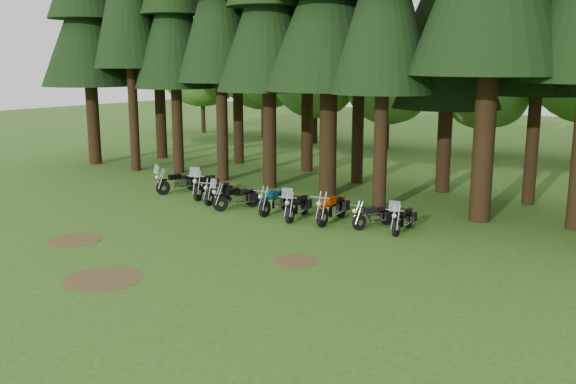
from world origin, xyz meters
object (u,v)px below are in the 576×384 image
object	(u,v)px
motorcycle_2	(218,192)
motorcycle_7	(374,217)
motorcycle_0	(178,183)
motorcycle_4	(276,202)
motorcycle_8	(403,220)
motorcycle_6	(332,209)
motorcycle_1	(205,186)
motorcycle_5	(297,207)
motorcycle_3	(236,198)

from	to	relation	value
motorcycle_2	motorcycle_7	distance (m)	7.57
motorcycle_0	motorcycle_4	size ratio (longest dim) A/B	0.99
motorcycle_2	motorcycle_8	size ratio (longest dim) A/B	1.00
motorcycle_4	motorcycle_6	size ratio (longest dim) A/B	0.92
motorcycle_1	motorcycle_5	distance (m)	5.79
motorcycle_0	motorcycle_8	distance (m)	11.54
motorcycle_6	motorcycle_7	distance (m)	1.70
motorcycle_4	motorcycle_5	xyz separation A→B (m)	(1.26, -0.29, 0.01)
motorcycle_5	motorcycle_7	size ratio (longest dim) A/B	1.19
motorcycle_2	motorcycle_8	xyz separation A→B (m)	(8.69, 0.15, -0.00)
motorcycle_3	motorcycle_4	bearing A→B (deg)	34.27
motorcycle_4	motorcycle_6	bearing A→B (deg)	-1.99
motorcycle_7	motorcycle_3	bearing A→B (deg)	-153.65
motorcycle_5	motorcycle_0	bearing A→B (deg)	159.63
motorcycle_7	motorcycle_6	bearing A→B (deg)	-153.64
motorcycle_1	motorcycle_4	distance (m)	4.50
motorcycle_1	motorcycle_4	xyz separation A→B (m)	(4.45, -0.65, -0.05)
motorcycle_2	motorcycle_7	bearing A→B (deg)	-11.94
motorcycle_6	motorcycle_7	bearing A→B (deg)	-1.13
motorcycle_4	motorcycle_1	bearing A→B (deg)	168.44
motorcycle_3	motorcycle_5	xyz separation A→B (m)	(2.99, 0.10, 0.01)
motorcycle_1	motorcycle_6	bearing A→B (deg)	-26.13
motorcycle_6	motorcycle_5	bearing A→B (deg)	-172.75
motorcycle_1	motorcycle_4	size ratio (longest dim) A/B	1.07
motorcycle_5	motorcycle_7	bearing A→B (deg)	-3.78
motorcycle_0	motorcycle_2	xyz separation A→B (m)	(2.85, -0.43, -0.03)
motorcycle_1	motorcycle_2	distance (m)	1.31
motorcycle_6	motorcycle_8	distance (m)	2.82
motorcycle_3	motorcycle_4	world-z (taller)	motorcycle_3
motorcycle_1	motorcycle_6	xyz separation A→B (m)	(7.09, -0.59, -0.01)
motorcycle_5	motorcycle_3	bearing A→B (deg)	168.40
motorcycle_3	motorcycle_2	bearing A→B (deg)	-178.54
motorcycle_1	motorcycle_3	bearing A→B (deg)	-42.27
motorcycle_1	motorcycle_8	size ratio (longest dim) A/B	1.14
motorcycle_1	motorcycle_3	xyz separation A→B (m)	(2.72, -1.04, -0.06)
motorcycle_3	motorcycle_8	xyz separation A→B (m)	(7.18, 0.71, -0.02)
motorcycle_2	motorcycle_3	xyz separation A→B (m)	(1.51, -0.55, 0.02)
motorcycle_0	motorcycle_1	world-z (taller)	motorcycle_1
motorcycle_3	motorcycle_6	distance (m)	4.39
motorcycle_1	motorcycle_8	distance (m)	9.91
motorcycle_0	motorcycle_5	distance (m)	7.40
motorcycle_6	motorcycle_2	bearing A→B (deg)	171.98
motorcycle_2	motorcycle_7	world-z (taller)	motorcycle_2
motorcycle_0	motorcycle_5	xyz separation A→B (m)	(7.35, -0.89, -0.00)
motorcycle_3	motorcycle_7	size ratio (longest dim) A/B	1.14
motorcycle_6	motorcycle_7	size ratio (longest dim) A/B	1.30
motorcycle_2	motorcycle_5	world-z (taller)	motorcycle_5
motorcycle_4	motorcycle_5	distance (m)	1.29
motorcycle_3	motorcycle_7	distance (m)	6.09
motorcycle_8	motorcycle_0	bearing A→B (deg)	171.18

